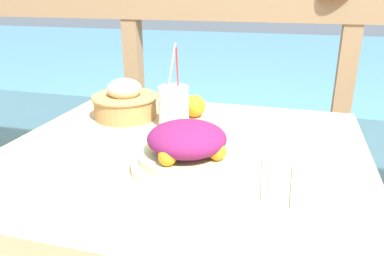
{
  "coord_description": "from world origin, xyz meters",
  "views": [
    {
      "loc": [
        0.26,
        -0.84,
        1.16
      ],
      "look_at": [
        0.02,
        -0.0,
        0.83
      ],
      "focal_mm": 35.0,
      "sensor_mm": 36.0,
      "label": 1
    }
  ],
  "objects": [
    {
      "name": "fork",
      "position": [
        0.22,
        -0.1,
        0.78
      ],
      "size": [
        0.03,
        0.18,
        0.0
      ],
      "color": "silver",
      "rests_on": "patio_table"
    },
    {
      "name": "orange_near_basket",
      "position": [
        -0.04,
        0.26,
        0.81
      ],
      "size": [
        0.07,
        0.07,
        0.07
      ],
      "color": "orange",
      "rests_on": "patio_table"
    },
    {
      "name": "bread_basket",
      "position": [
        -0.25,
        0.2,
        0.82
      ],
      "size": [
        0.21,
        0.21,
        0.12
      ],
      "color": "#AD7F47",
      "rests_on": "patio_table"
    },
    {
      "name": "railing_fence",
      "position": [
        0.0,
        0.73,
        0.8
      ],
      "size": [
        2.8,
        0.08,
        1.12
      ],
      "color": "#937551",
      "rests_on": "ground_plane"
    },
    {
      "name": "sea_backdrop",
      "position": [
        0.0,
        3.23,
        0.25
      ],
      "size": [
        12.0,
        4.0,
        0.5
      ],
      "color": "teal",
      "rests_on": "ground_plane"
    },
    {
      "name": "drink_glass",
      "position": [
        -0.08,
        0.16,
        0.83
      ],
      "size": [
        0.09,
        0.09,
        0.24
      ],
      "color": "silver",
      "rests_on": "patio_table"
    },
    {
      "name": "salad_plate",
      "position": [
        0.04,
        -0.1,
        0.82
      ],
      "size": [
        0.25,
        0.25,
        0.11
      ],
      "color": "white",
      "rests_on": "patio_table"
    },
    {
      "name": "patio_table",
      "position": [
        0.0,
        0.0,
        0.66
      ],
      "size": [
        0.92,
        0.85,
        0.77
      ],
      "color": "tan",
      "rests_on": "ground_plane"
    },
    {
      "name": "knife",
      "position": [
        0.28,
        -0.12,
        0.78
      ],
      "size": [
        0.02,
        0.18,
        0.0
      ],
      "color": "silver",
      "rests_on": "patio_table"
    }
  ]
}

